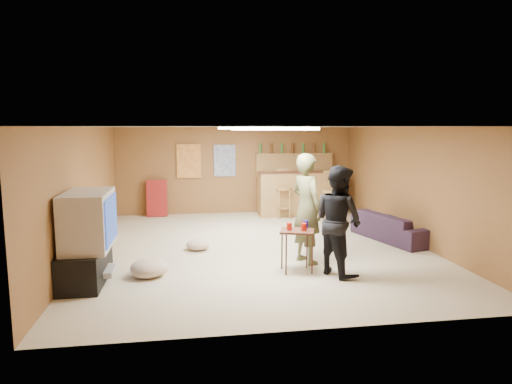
{
  "coord_description": "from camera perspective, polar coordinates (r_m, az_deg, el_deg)",
  "views": [
    {
      "loc": [
        -1.28,
        -8.06,
        2.19
      ],
      "look_at": [
        0.0,
        0.2,
        1.0
      ],
      "focal_mm": 32.0,
      "sensor_mm": 36.0,
      "label": 1
    }
  ],
  "objects": [
    {
      "name": "person_black",
      "position": [
        6.88,
        10.25,
        -3.52
      ],
      "size": [
        0.89,
        0.98,
        1.64
      ],
      "primitive_type": "imported",
      "rotation": [
        0.0,
        0.0,
        1.99
      ],
      "color": "black",
      "rests_on": "ground"
    },
    {
      "name": "poster_left",
      "position": [
        11.56,
        -8.4,
        3.85
      ],
      "size": [
        0.6,
        0.03,
        0.85
      ],
      "primitive_type": "cube",
      "color": "#BF3F26",
      "rests_on": "wall_back"
    },
    {
      "name": "wall_front",
      "position": [
        4.86,
        6.7,
        -4.92
      ],
      "size": [
        6.0,
        0.02,
        2.2
      ],
      "primitive_type": "cube",
      "color": "brown",
      "rests_on": "ground"
    },
    {
      "name": "bar_counter",
      "position": [
        11.48,
        5.31,
        -0.15
      ],
      "size": [
        2.0,
        0.6,
        1.1
      ],
      "primitive_type": "cube",
      "color": "olive",
      "rests_on": "ground"
    },
    {
      "name": "bar_lip",
      "position": [
        11.17,
        5.66,
        2.46
      ],
      "size": [
        2.1,
        0.12,
        0.05
      ],
      "primitive_type": "cube",
      "color": "#3B1D13",
      "rests_on": "bar_counter"
    },
    {
      "name": "cup_red_near",
      "position": [
        6.93,
        4.18,
        -4.31
      ],
      "size": [
        0.1,
        0.1,
        0.11
      ],
      "primitive_type": "cylinder",
      "rotation": [
        0.0,
        0.0,
        -0.31
      ],
      "color": "red",
      "rests_on": "tray_table"
    },
    {
      "name": "tv_screen",
      "position": [
        6.77,
        -17.67,
        -3.27
      ],
      "size": [
        0.02,
        0.95,
        0.65
      ],
      "primitive_type": "cube",
      "color": "navy",
      "rests_on": "tv_body"
    },
    {
      "name": "person_olive",
      "position": [
        7.39,
        6.37,
        -2.08
      ],
      "size": [
        0.65,
        0.77,
        1.78
      ],
      "primitive_type": "imported",
      "rotation": [
        0.0,
        0.0,
        1.98
      ],
      "color": "brown",
      "rests_on": "ground"
    },
    {
      "name": "bar_stool_right",
      "position": [
        10.71,
        9.33,
        -0.53
      ],
      "size": [
        0.4,
        0.4,
        1.21
      ],
      "primitive_type": null,
      "rotation": [
        0.0,
        0.0,
        -0.04
      ],
      "color": "olive",
      "rests_on": "ground"
    },
    {
      "name": "wall_right",
      "position": [
        9.19,
        19.02,
        0.85
      ],
      "size": [
        0.02,
        7.0,
        2.2
      ],
      "primitive_type": "cube",
      "color": "brown",
      "rests_on": "ground"
    },
    {
      "name": "cushion_near_tv",
      "position": [
        7.03,
        -13.18,
        -9.18
      ],
      "size": [
        0.72,
        0.72,
        0.25
      ],
      "primitive_type": "ellipsoid",
      "rotation": [
        0.0,
        0.0,
        0.34
      ],
      "color": "tan",
      "rests_on": "ground"
    },
    {
      "name": "dvd_box",
      "position": [
        6.98,
        -18.72,
        -9.34
      ],
      "size": [
        0.35,
        0.5,
        0.08
      ],
      "primitive_type": "cube",
      "color": "#B2B2B7",
      "rests_on": "tv_stand"
    },
    {
      "name": "tray_table",
      "position": [
        7.03,
        5.13,
        -7.34
      ],
      "size": [
        0.59,
        0.53,
        0.65
      ],
      "primitive_type": "cube",
      "rotation": [
        0.0,
        0.0,
        -0.3
      ],
      "color": "#3B1D13",
      "rests_on": "ground"
    },
    {
      "name": "bottle_row",
      "position": [
        11.77,
        4.59,
        5.47
      ],
      "size": [
        1.76,
        0.08,
        0.26
      ],
      "primitive_type": null,
      "color": "#3F7233",
      "rests_on": "bar_shelf"
    },
    {
      "name": "ceiling_panel_back",
      "position": [
        9.35,
        -0.95,
        7.98
      ],
      "size": [
        1.2,
        0.6,
        0.04
      ],
      "primitive_type": "cube",
      "color": "white",
      "rests_on": "ceiling"
    },
    {
      "name": "wall_left",
      "position": [
        8.32,
        -20.66,
        0.04
      ],
      "size": [
        0.02,
        7.0,
        2.2
      ],
      "primitive_type": "cube",
      "color": "brown",
      "rests_on": "ground"
    },
    {
      "name": "tv_stand",
      "position": [
        7.0,
        -20.55,
        -8.54
      ],
      "size": [
        0.55,
        1.3,
        0.5
      ],
      "primitive_type": "cube",
      "color": "black",
      "rests_on": "ground"
    },
    {
      "name": "cup_red_far",
      "position": [
        6.9,
        5.99,
        -4.36
      ],
      "size": [
        0.1,
        0.1,
        0.12
      ],
      "primitive_type": "cylinder",
      "rotation": [
        0.0,
        0.0,
        -0.23
      ],
      "color": "red",
      "rests_on": "tray_table"
    },
    {
      "name": "wall_back",
      "position": [
        11.69,
        -2.48,
        2.74
      ],
      "size": [
        6.0,
        0.02,
        2.2
      ],
      "primitive_type": "cube",
      "color": "brown",
      "rests_on": "ground"
    },
    {
      "name": "bar_shelf",
      "position": [
        11.82,
        4.84,
        4.73
      ],
      "size": [
        2.0,
        0.18,
        0.05
      ],
      "primitive_type": "cube",
      "color": "olive",
      "rests_on": "bar_backing"
    },
    {
      "name": "folding_chair_stack",
      "position": [
        11.52,
        -12.28,
        -0.77
      ],
      "size": [
        0.5,
        0.26,
        0.91
      ],
      "primitive_type": "cube",
      "rotation": [
        -0.14,
        0.0,
        0.0
      ],
      "color": "maroon",
      "rests_on": "ground"
    },
    {
      "name": "cushion_mid",
      "position": [
        8.33,
        -7.24,
        -6.52
      ],
      "size": [
        0.47,
        0.47,
        0.19
      ],
      "primitive_type": "ellipsoid",
      "rotation": [
        0.0,
        0.0,
        0.09
      ],
      "color": "tan",
      "rests_on": "ground"
    },
    {
      "name": "cup_blue",
      "position": [
        7.09,
        6.22,
        -4.03
      ],
      "size": [
        0.11,
        0.11,
        0.12
      ],
      "primitive_type": "cylinder",
      "rotation": [
        0.0,
        0.0,
        0.4
      ],
      "color": "#201698",
      "rests_on": "tray_table"
    },
    {
      "name": "tv_body",
      "position": [
        6.83,
        -20.24,
        -3.3
      ],
      "size": [
        0.6,
        1.1,
        0.8
      ],
      "primitive_type": "cube",
      "color": "#B2B2B7",
      "rests_on": "tv_stand"
    },
    {
      "name": "bar_backing",
      "position": [
        11.86,
        4.8,
        3.29
      ],
      "size": [
        2.0,
        0.14,
        0.6
      ],
      "primitive_type": "cube",
      "color": "olive",
      "rests_on": "bar_counter"
    },
    {
      "name": "cushion_far",
      "position": [
        6.99,
        -13.5,
        -9.54
      ],
      "size": [
        0.52,
        0.52,
        0.2
      ],
      "primitive_type": "ellipsoid",
      "rotation": [
        0.0,
        0.0,
        -0.19
      ],
      "color": "tan",
      "rests_on": "ground"
    },
    {
      "name": "ground",
      "position": [
        8.45,
        0.21,
        -6.92
      ],
      "size": [
        7.0,
        7.0,
        0.0
      ],
      "primitive_type": "plane",
      "color": "#BFB192",
      "rests_on": "ground"
    },
    {
      "name": "poster_right",
      "position": [
        11.6,
        -3.94,
        3.93
      ],
      "size": [
        0.55,
        0.03,
        0.8
      ],
      "primitive_type": "cube",
      "color": "#334C99",
      "rests_on": "wall_back"
    },
    {
      "name": "bar_stool_left",
      "position": [
        11.04,
        3.46,
        -0.45
      ],
      "size": [
        0.46,
        0.46,
        1.1
      ],
      "primitive_type": null,
      "rotation": [
        0.0,
        0.0,
        -0.39
      ],
      "color": "olive",
      "rests_on": "ground"
    },
    {
      "name": "ceiling_panel_front",
      "position": [
        6.69,
        2.25,
        7.92
      ],
      "size": [
        1.2,
        0.6,
        0.04
      ],
      "primitive_type": "cube",
      "color": "white",
      "rests_on": "ceiling"
    },
    {
      "name": "sofa",
      "position": [
        9.33,
        16.72,
        -4.17
      ],
      "size": [
        1.15,
        1.93,
        0.53
      ],
      "primitive_type": "imported",
      "rotation": [
        0.0,
        0.0,
        1.83
      ],
      "color": "black",
      "rests_on": "ground"
    },
    {
      "name": "ceiling",
      "position": [
        8.16,
        0.22,
        8.17
      ],
      "size": [
        6.0,
        7.0,
        0.02
      ],
      "primitive_type": "cube",
      "color": "silver",
      "rests_on": "ground"
    }
  ]
}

